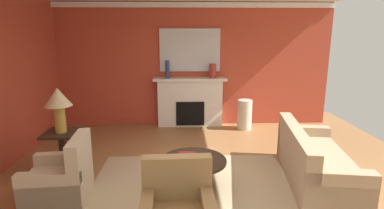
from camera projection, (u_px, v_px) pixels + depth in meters
ground_plane at (194, 181)px, 4.89m from camera, size 8.39×8.39×0.00m
wall_fireplace at (189, 65)px, 7.64m from camera, size 7.05×0.12×3.04m
crown_moulding at (189, 5)px, 7.23m from camera, size 7.05×0.08×0.12m
area_rug at (193, 186)px, 4.71m from camera, size 3.15×2.36×0.01m
fireplace at (190, 104)px, 7.65m from camera, size 1.80×0.35×1.23m
mantel_mirror at (190, 50)px, 7.46m from camera, size 1.48×0.04×1.04m
sofa at (314, 163)px, 4.83m from camera, size 1.20×2.21×0.85m
armchair_near_window at (61, 182)px, 4.22m from camera, size 0.86×0.86×0.95m
coffee_table at (193, 166)px, 4.63m from camera, size 1.00×1.00×0.45m
side_table at (63, 149)px, 5.15m from camera, size 0.56×0.56×0.70m
table_lamp at (58, 101)px, 4.96m from camera, size 0.44×0.44×0.75m
vase_mantel_right at (213, 71)px, 7.43m from camera, size 0.17×0.17×0.35m
vase_tall_corner at (245, 115)px, 7.45m from camera, size 0.35×0.35×0.72m
vase_mantel_left at (167, 69)px, 7.38m from camera, size 0.10×0.10×0.44m
book_red_cover at (187, 155)px, 4.74m from camera, size 0.26×0.19×0.04m
book_art_folio at (182, 157)px, 4.52m from camera, size 0.23×0.23×0.05m
book_small_novel at (183, 157)px, 4.40m from camera, size 0.23×0.19×0.05m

